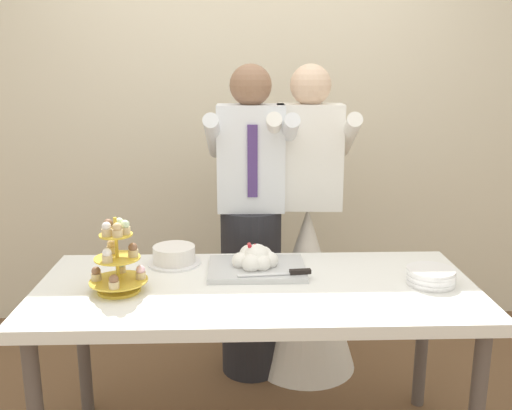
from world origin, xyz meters
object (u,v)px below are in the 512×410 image
object	(u,v)px
dessert_table	(256,301)
plate_stack	(431,277)
cupcake_stand	(117,261)
round_cake	(174,256)
person_bride	(307,267)
person_groom	(251,241)
main_cake_tray	(256,262)

from	to	relation	value
dessert_table	plate_stack	bearing A→B (deg)	-1.39
cupcake_stand	round_cake	bearing A→B (deg)	59.56
person_bride	person_groom	bearing A→B (deg)	-173.12
cupcake_stand	main_cake_tray	world-z (taller)	cupcake_stand
dessert_table	round_cake	size ratio (longest dim) A/B	7.50
main_cake_tray	person_groom	bearing A→B (deg)	91.24
round_cake	person_groom	bearing A→B (deg)	49.90
cupcake_stand	person_groom	world-z (taller)	person_groom
dessert_table	round_cake	distance (m)	0.46
main_cake_tray	person_groom	world-z (taller)	person_groom
dessert_table	main_cake_tray	world-z (taller)	main_cake_tray
dessert_table	person_groom	distance (m)	0.69
dessert_table	main_cake_tray	bearing A→B (deg)	87.95
round_cake	cupcake_stand	bearing A→B (deg)	-120.44
main_cake_tray	round_cake	world-z (taller)	main_cake_tray
dessert_table	cupcake_stand	distance (m)	0.59
dessert_table	round_cake	bearing A→B (deg)	144.08
main_cake_tray	person_bride	size ratio (longest dim) A/B	0.26
round_cake	person_bride	distance (m)	0.84
round_cake	person_groom	size ratio (longest dim) A/B	0.14
dessert_table	person_groom	bearing A→B (deg)	90.48
cupcake_stand	person_bride	bearing A→B (deg)	42.53
dessert_table	main_cake_tray	xyz separation A→B (m)	(0.01, 0.16, 0.11)
dessert_table	person_groom	size ratio (longest dim) A/B	1.08
plate_stack	round_cake	bearing A→B (deg)	165.43
plate_stack	round_cake	world-z (taller)	round_cake
person_groom	person_bride	distance (m)	0.35
cupcake_stand	round_cake	size ratio (longest dim) A/B	1.27
cupcake_stand	plate_stack	distance (m)	1.27
cupcake_stand	plate_stack	bearing A→B (deg)	1.57
person_groom	person_bride	bearing A→B (deg)	6.88
dessert_table	cupcake_stand	world-z (taller)	cupcake_stand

